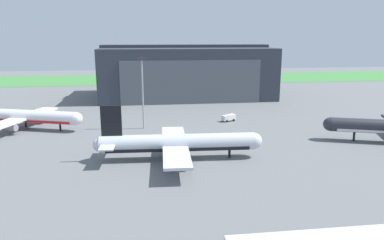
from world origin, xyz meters
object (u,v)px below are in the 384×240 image
(ops_van, at_px, (229,118))
(airliner_near_right, at_px, (178,143))
(apron_light_mast, at_px, (143,88))
(maintenance_hangar, at_px, (185,72))
(airliner_far_right, at_px, (25,117))

(ops_van, bearing_deg, airliner_near_right, -119.49)
(airliner_near_right, bearing_deg, apron_light_mast, 104.90)
(airliner_near_right, bearing_deg, ops_van, 60.51)
(maintenance_hangar, xyz_separation_m, airliner_near_right, (-11.37, -85.61, -7.30))
(maintenance_hangar, relative_size, airliner_far_right, 2.14)
(ops_van, bearing_deg, airliner_far_right, -178.34)
(airliner_far_right, xyz_separation_m, apron_light_mast, (34.02, -4.07, 8.27))
(maintenance_hangar, relative_size, airliner_near_right, 1.97)
(maintenance_hangar, distance_m, airliner_near_right, 86.67)
(airliner_far_right, height_order, ops_van, airliner_far_right)
(ops_van, relative_size, apron_light_mast, 0.23)
(maintenance_hangar, distance_m, apron_light_mast, 60.47)
(maintenance_hangar, height_order, apron_light_mast, maintenance_hangar)
(airliner_far_right, relative_size, ops_van, 7.16)
(ops_van, xyz_separation_m, apron_light_mast, (-26.73, -5.82, 10.74))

